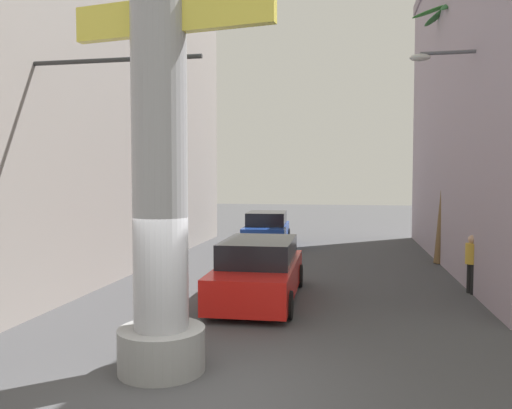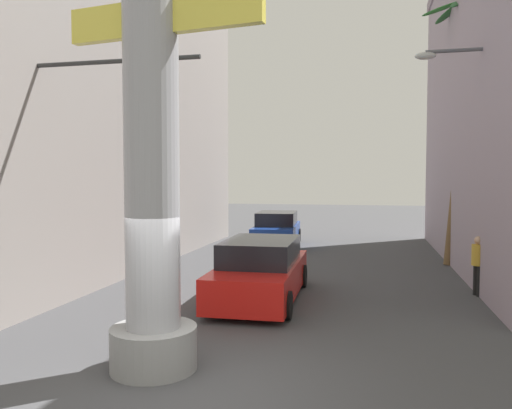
{
  "view_description": "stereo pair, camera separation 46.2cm",
  "coord_description": "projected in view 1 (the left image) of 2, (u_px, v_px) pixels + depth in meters",
  "views": [
    {
      "loc": [
        2.08,
        -6.72,
        3.12
      ],
      "look_at": [
        0.0,
        4.6,
        2.51
      ],
      "focal_mm": 35.0,
      "sensor_mm": 36.0,
      "label": 1
    },
    {
      "loc": [
        2.54,
        -6.63,
        3.12
      ],
      "look_at": [
        0.0,
        4.6,
        2.51
      ],
      "focal_mm": 35.0,
      "sensor_mm": 36.0,
      "label": 2
    }
  ],
  "objects": [
    {
      "name": "ground_plane",
      "position": [
        285.0,
        270.0,
        16.97
      ],
      "size": [
        84.83,
        84.83,
        0.0
      ],
      "primitive_type": "plane",
      "color": "#424244"
    },
    {
      "name": "palm_tree_mid_right",
      "position": [
        451.0,
        102.0,
        17.92
      ],
      "size": [
        2.83,
        2.7,
        9.52
      ],
      "color": "brown",
      "rests_on": "ground"
    },
    {
      "name": "pedestrian_mid_right",
      "position": [
        472.0,
        260.0,
        13.42
      ],
      "size": [
        0.42,
        0.42,
        1.59
      ],
      "color": "black",
      "rests_on": "ground"
    },
    {
      "name": "palm_tree_mid_left",
      "position": [
        113.0,
        155.0,
        17.83
      ],
      "size": [
        2.66,
        2.62,
        6.39
      ],
      "color": "brown",
      "rests_on": "ground"
    },
    {
      "name": "car_lead",
      "position": [
        259.0,
        271.0,
        12.78
      ],
      "size": [
        2.11,
        4.87,
        1.56
      ],
      "color": "black",
      "rests_on": "ground"
    },
    {
      "name": "neon_sign_pole",
      "position": [
        159.0,
        46.0,
        7.82
      ],
      "size": [
        3.76,
        1.41,
        11.39
      ],
      "color": "#9E9EA3",
      "rests_on": "ground"
    },
    {
      "name": "pedestrian_far_left",
      "position": [
        179.0,
        226.0,
        22.36
      ],
      "size": [
        0.36,
        0.36,
        1.7
      ],
      "color": "black",
      "rests_on": "ground"
    },
    {
      "name": "traffic_light_mast",
      "position": [
        56.0,
        136.0,
        11.05
      ],
      "size": [
        4.98,
        0.32,
        5.76
      ],
      "color": "#333333",
      "rests_on": "ground"
    },
    {
      "name": "street_lamp",
      "position": [
        477.0,
        144.0,
        13.37
      ],
      "size": [
        2.21,
        0.28,
        6.64
      ],
      "color": "#59595E",
      "rests_on": "ground"
    },
    {
      "name": "building_left",
      "position": [
        8.0,
        76.0,
        16.8
      ],
      "size": [
        9.02,
        21.58,
        13.11
      ],
      "color": "gray",
      "rests_on": "ground"
    },
    {
      "name": "car_far",
      "position": [
        267.0,
        230.0,
        23.18
      ],
      "size": [
        2.26,
        4.65,
        1.56
      ],
      "color": "black",
      "rests_on": "ground"
    }
  ]
}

